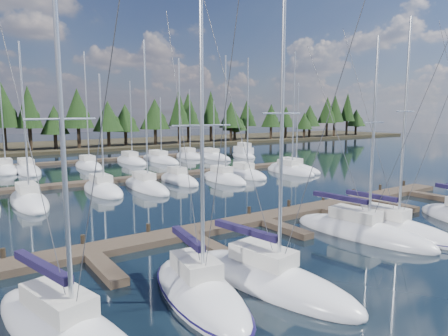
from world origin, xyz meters
TOP-DOWN VIEW (x-y plane):
  - ground at (0.00, 30.00)m, footprint 260.00×260.00m
  - far_shore at (0.00, 90.00)m, footprint 220.00×30.00m
  - main_dock at (0.00, 17.36)m, footprint 44.00×6.13m
  - back_docks at (0.00, 49.58)m, footprint 50.00×21.80m
  - front_sailboat_0 at (-15.00, 10.06)m, footprint 4.85×9.89m
  - front_sailboat_1 at (-9.60, 10.15)m, footprint 3.97×8.39m
  - front_sailboat_2 at (-6.31, 9.42)m, footprint 4.31×9.61m
  - front_sailboat_3 at (3.27, 11.69)m, footprint 3.97×9.75m
  - front_sailboat_4 at (5.35, 10.94)m, footprint 3.53×9.35m
  - back_sailboat_rows at (0.39, 44.54)m, footprint 46.27×32.04m
  - motor_yacht_right at (24.97, 52.48)m, footprint 4.71×8.61m
  - tree_line at (-2.42, 80.24)m, footprint 187.03×11.65m

SIDE VIEW (x-z plane):
  - ground at x=0.00m, z-range 0.00..0.00m
  - back_docks at x=0.00m, z-range 0.00..0.40m
  - main_dock at x=0.00m, z-range -0.25..0.65m
  - back_sailboat_rows at x=0.39m, z-range -8.14..8.67m
  - front_sailboat_3 at x=3.27m, z-range -6.25..6.81m
  - front_sailboat_1 at x=-9.60m, z-range -6.34..6.90m
  - front_sailboat_2 at x=-6.31m, z-range -6.75..7.33m
  - front_sailboat_0 at x=-15.00m, z-range -6.60..7.18m
  - front_sailboat_4 at x=5.35m, z-range -6.84..7.42m
  - far_shore at x=0.00m, z-range 0.00..0.60m
  - motor_yacht_right at x=24.97m, z-range -1.59..2.50m
  - tree_line at x=-2.42m, z-range 0.45..14.73m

